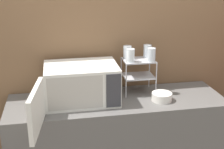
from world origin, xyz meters
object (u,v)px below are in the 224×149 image
at_px(microwave, 80,84).
at_px(glass_front_right, 151,55).
at_px(glass_front_left, 130,55).
at_px(glass_back_right, 147,51).
at_px(bowl, 162,97).
at_px(dish_rack, 138,69).
at_px(glass_back_left, 127,52).

relative_size(microwave, glass_front_right, 7.65).
distance_m(glass_front_left, glass_back_right, 0.21).
bearing_deg(microwave, bowl, -8.08).
xyz_separation_m(glass_back_right, glass_front_right, (-0.00, -0.11, 0.00)).
distance_m(glass_back_right, glass_front_right, 0.11).
bearing_deg(glass_back_right, bowl, -78.53).
relative_size(glass_front_left, bowl, 0.67).
distance_m(dish_rack, glass_front_right, 0.17).
relative_size(microwave, dish_rack, 2.88).
relative_size(dish_rack, glass_back_left, 2.66).
distance_m(glass_back_right, bowl, 0.42).
xyz_separation_m(microwave, glass_front_right, (0.60, 0.06, 0.20)).
distance_m(glass_front_left, bowl, 0.42).
height_order(microwave, bowl, microwave).
distance_m(glass_front_right, bowl, 0.35).
xyz_separation_m(dish_rack, glass_back_left, (-0.09, 0.05, 0.14)).
distance_m(microwave, glass_back_left, 0.50).
bearing_deg(bowl, microwave, 171.92).
distance_m(dish_rack, glass_front_left, 0.17).
height_order(microwave, dish_rack, microwave).
height_order(microwave, glass_back_right, glass_back_right).
height_order(glass_front_left, glass_back_right, same).
xyz_separation_m(dish_rack, glass_front_right, (0.09, -0.06, 0.14)).
height_order(dish_rack, glass_back_left, glass_back_left).
bearing_deg(glass_front_left, glass_front_right, -2.35).
distance_m(dish_rack, bowl, 0.31).
bearing_deg(glass_back_right, microwave, -164.03).
relative_size(microwave, bowl, 5.14).
xyz_separation_m(dish_rack, glass_front_left, (-0.09, -0.05, 0.14)).
bearing_deg(bowl, dish_rack, 124.39).
bearing_deg(glass_back_right, glass_back_left, -178.66).
bearing_deg(dish_rack, microwave, -167.10).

